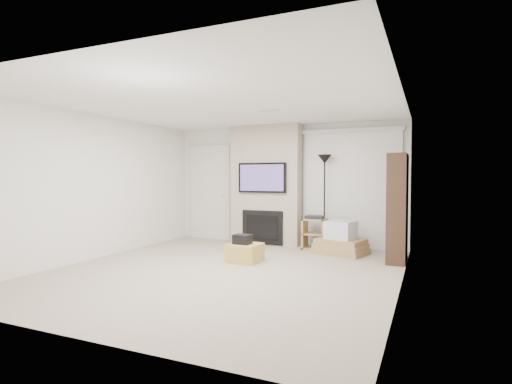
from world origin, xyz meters
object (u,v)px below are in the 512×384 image
at_px(av_stand, 315,232).
at_px(bookshelf, 398,208).
at_px(ottoman, 245,253).
at_px(floor_lamp, 325,175).
at_px(box_stack, 341,241).

distance_m(av_stand, bookshelf, 1.76).
height_order(ottoman, bookshelf, bookshelf).
bearing_deg(av_stand, bookshelf, -20.07).
relative_size(ottoman, floor_lamp, 0.27).
bearing_deg(box_stack, ottoman, -134.92).
relative_size(floor_lamp, box_stack, 1.78).
height_order(av_stand, box_stack, av_stand).
xyz_separation_m(av_stand, box_stack, (0.56, -0.27, -0.12)).
bearing_deg(box_stack, av_stand, 154.31).
distance_m(ottoman, av_stand, 1.78).
xyz_separation_m(ottoman, bookshelf, (2.33, 1.03, 0.75)).
bearing_deg(box_stack, floor_lamp, 132.94).
bearing_deg(box_stack, bookshelf, -16.75).
xyz_separation_m(floor_lamp, bookshelf, (1.42, -0.75, -0.56)).
xyz_separation_m(floor_lamp, box_stack, (0.42, -0.45, -1.23)).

